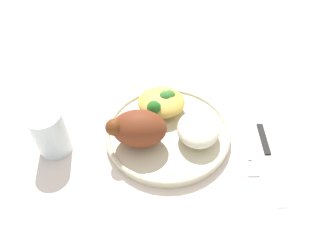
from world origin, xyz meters
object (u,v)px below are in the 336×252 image
object	(u,v)px
fork	(248,150)
rice_pile	(198,129)
water_glass	(50,133)
knife	(268,155)
mac_cheese_with_broccoli	(161,102)
roasted_chicken	(138,128)
plate	(168,132)

from	to	relation	value
fork	rice_pile	bearing A→B (deg)	-9.28
water_glass	knife	bearing A→B (deg)	-179.70
mac_cheese_with_broccoli	knife	size ratio (longest dim) A/B	0.52
fork	water_glass	world-z (taller)	water_glass
rice_pile	fork	distance (m)	0.11
knife	water_glass	xyz separation A→B (m)	(0.42, 0.00, 0.04)
roasted_chicken	rice_pile	bearing A→B (deg)	-170.96
plate	knife	world-z (taller)	plate
rice_pile	roasted_chicken	bearing A→B (deg)	9.04
roasted_chicken	fork	distance (m)	0.22
mac_cheese_with_broccoli	knife	bearing A→B (deg)	155.55
mac_cheese_with_broccoli	water_glass	size ratio (longest dim) A/B	1.06
roasted_chicken	rice_pile	world-z (taller)	roasted_chicken
fork	knife	world-z (taller)	knife
roasted_chicken	water_glass	distance (m)	0.17
rice_pile	water_glass	xyz separation A→B (m)	(0.28, 0.03, 0.01)
plate	mac_cheese_with_broccoli	size ratio (longest dim) A/B	2.56
rice_pile	water_glass	distance (m)	0.28
roasted_chicken	knife	world-z (taller)	roasted_chicken
rice_pile	fork	world-z (taller)	rice_pile
rice_pile	fork	bearing A→B (deg)	170.72
rice_pile	knife	world-z (taller)	rice_pile
rice_pile	mac_cheese_with_broccoli	distance (m)	0.10
mac_cheese_with_broccoli	water_glass	bearing A→B (deg)	26.06
plate	rice_pile	world-z (taller)	rice_pile
rice_pile	mac_cheese_with_broccoli	xyz separation A→B (m)	(0.08, -0.07, 0.00)
mac_cheese_with_broccoli	fork	distance (m)	0.20
fork	water_glass	distance (m)	0.38
mac_cheese_with_broccoli	fork	size ratio (longest dim) A/B	0.70
fork	knife	distance (m)	0.04
water_glass	rice_pile	bearing A→B (deg)	-173.90
plate	rice_pile	size ratio (longest dim) A/B	2.72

